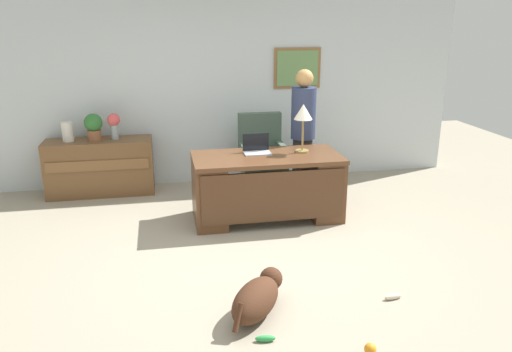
# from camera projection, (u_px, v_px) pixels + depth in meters

# --- Properties ---
(ground_plane) EXTENTS (12.00, 12.00, 0.00)m
(ground_plane) POSITION_uv_depth(u_px,v_px,m) (255.00, 254.00, 5.21)
(ground_plane) COLOR #9E937F
(back_wall) EXTENTS (7.00, 0.16, 2.70)m
(back_wall) POSITION_uv_depth(u_px,v_px,m) (222.00, 89.00, 7.23)
(back_wall) COLOR silver
(back_wall) RESTS_ON ground_plane
(desk) EXTENTS (1.75, 0.82, 0.79)m
(desk) POSITION_uv_depth(u_px,v_px,m) (267.00, 185.00, 6.00)
(desk) COLOR brown
(desk) RESTS_ON ground_plane
(credenza) EXTENTS (1.42, 0.50, 0.76)m
(credenza) POSITION_uv_depth(u_px,v_px,m) (100.00, 167.00, 6.89)
(credenza) COLOR brown
(credenza) RESTS_ON ground_plane
(armchair) EXTENTS (0.60, 0.59, 1.07)m
(armchair) POSITION_uv_depth(u_px,v_px,m) (262.00, 157.00, 6.99)
(armchair) COLOR #475B4C
(armchair) RESTS_ON ground_plane
(person_standing) EXTENTS (0.32, 0.32, 1.71)m
(person_standing) POSITION_uv_depth(u_px,v_px,m) (303.00, 133.00, 6.58)
(person_standing) COLOR #262323
(person_standing) RESTS_ON ground_plane
(dog_lying) EXTENTS (0.61, 0.69, 0.30)m
(dog_lying) POSITION_uv_depth(u_px,v_px,m) (257.00, 297.00, 4.11)
(dog_lying) COLOR #472819
(dog_lying) RESTS_ON ground_plane
(laptop) EXTENTS (0.32, 0.22, 0.23)m
(laptop) POSITION_uv_depth(u_px,v_px,m) (257.00, 148.00, 6.02)
(laptop) COLOR #B2B5BA
(laptop) RESTS_ON desk
(desk_lamp) EXTENTS (0.22, 0.22, 0.58)m
(desk_lamp) POSITION_uv_depth(u_px,v_px,m) (303.00, 115.00, 5.93)
(desk_lamp) COLOR #9E8447
(desk_lamp) RESTS_ON desk
(vase_with_flowers) EXTENTS (0.17, 0.17, 0.35)m
(vase_with_flowers) POSITION_uv_depth(u_px,v_px,m) (114.00, 123.00, 6.75)
(vase_with_flowers) COLOR #93A0A2
(vase_with_flowers) RESTS_ON credenza
(vase_empty) EXTENTS (0.15, 0.15, 0.26)m
(vase_empty) POSITION_uv_depth(u_px,v_px,m) (68.00, 132.00, 6.67)
(vase_empty) COLOR silver
(vase_empty) RESTS_ON credenza
(potted_plant) EXTENTS (0.24, 0.24, 0.36)m
(potted_plant) POSITION_uv_depth(u_px,v_px,m) (94.00, 126.00, 6.71)
(potted_plant) COLOR brown
(potted_plant) RESTS_ON credenza
(dog_toy_ball) EXTENTS (0.09, 0.09, 0.09)m
(dog_toy_ball) POSITION_uv_depth(u_px,v_px,m) (370.00, 349.00, 3.65)
(dog_toy_ball) COLOR orange
(dog_toy_ball) RESTS_ON ground_plane
(dog_toy_bone) EXTENTS (0.16, 0.07, 0.05)m
(dog_toy_bone) POSITION_uv_depth(u_px,v_px,m) (265.00, 338.00, 3.80)
(dog_toy_bone) COLOR green
(dog_toy_bone) RESTS_ON ground_plane
(dog_toy_plush) EXTENTS (0.18, 0.07, 0.05)m
(dog_toy_plush) POSITION_uv_depth(u_px,v_px,m) (393.00, 296.00, 4.37)
(dog_toy_plush) COLOR beige
(dog_toy_plush) RESTS_ON ground_plane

